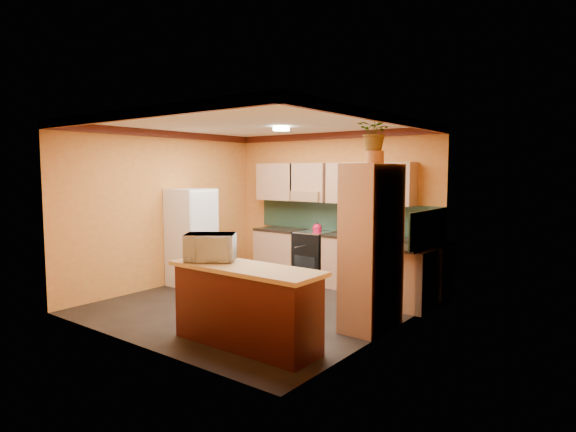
# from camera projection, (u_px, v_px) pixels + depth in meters

# --- Properties ---
(room_shell) EXTENTS (4.24, 4.24, 2.72)m
(room_shell) POSITION_uv_depth(u_px,v_px,m) (269.00, 166.00, 7.23)
(room_shell) COLOR black
(room_shell) RESTS_ON ground
(base_cabinets_back) EXTENTS (3.65, 0.60, 0.88)m
(base_cabinets_back) POSITION_uv_depth(u_px,v_px,m) (344.00, 262.00, 8.34)
(base_cabinets_back) COLOR tan
(base_cabinets_back) RESTS_ON ground
(countertop_back) EXTENTS (3.65, 0.62, 0.04)m
(countertop_back) POSITION_uv_depth(u_px,v_px,m) (344.00, 235.00, 8.30)
(countertop_back) COLOR black
(countertop_back) RESTS_ON base_cabinets_back
(stove) EXTENTS (0.58, 0.58, 0.91)m
(stove) POSITION_uv_depth(u_px,v_px,m) (314.00, 257.00, 8.72)
(stove) COLOR black
(stove) RESTS_ON ground
(kettle) EXTENTS (0.19, 0.19, 0.18)m
(kettle) POSITION_uv_depth(u_px,v_px,m) (317.00, 228.00, 8.56)
(kettle) COLOR red
(kettle) RESTS_ON stove
(sink) EXTENTS (0.48, 0.40, 0.03)m
(sink) POSITION_uv_depth(u_px,v_px,m) (385.00, 237.00, 7.83)
(sink) COLOR silver
(sink) RESTS_ON countertop_back
(base_cabinets_right) EXTENTS (0.60, 0.80, 0.88)m
(base_cabinets_right) POSITION_uv_depth(u_px,v_px,m) (404.00, 278.00, 7.05)
(base_cabinets_right) COLOR tan
(base_cabinets_right) RESTS_ON ground
(countertop_right) EXTENTS (0.62, 0.80, 0.04)m
(countertop_right) POSITION_uv_depth(u_px,v_px,m) (404.00, 247.00, 7.01)
(countertop_right) COLOR black
(countertop_right) RESTS_ON base_cabinets_right
(fridge) EXTENTS (0.68, 0.66, 1.70)m
(fridge) POSITION_uv_depth(u_px,v_px,m) (192.00, 237.00, 8.42)
(fridge) COLOR white
(fridge) RESTS_ON ground
(pantry) EXTENTS (0.48, 0.90, 2.10)m
(pantry) POSITION_uv_depth(u_px,v_px,m) (372.00, 247.00, 6.08)
(pantry) COLOR tan
(pantry) RESTS_ON ground
(fern_pot) EXTENTS (0.22, 0.22, 0.16)m
(fern_pot) POSITION_uv_depth(u_px,v_px,m) (375.00, 157.00, 6.01)
(fern_pot) COLOR #A45C27
(fern_pot) RESTS_ON pantry
(fern) EXTENTS (0.52, 0.48, 0.47)m
(fern) POSITION_uv_depth(u_px,v_px,m) (376.00, 132.00, 5.98)
(fern) COLOR tan
(fern) RESTS_ON fern_pot
(breakfast_bar) EXTENTS (1.80, 0.55, 0.88)m
(breakfast_bar) POSITION_uv_depth(u_px,v_px,m) (246.00, 308.00, 5.51)
(breakfast_bar) COLOR #451710
(breakfast_bar) RESTS_ON ground
(bar_top) EXTENTS (1.90, 0.65, 0.05)m
(bar_top) POSITION_uv_depth(u_px,v_px,m) (245.00, 268.00, 5.47)
(bar_top) COLOR tan
(bar_top) RESTS_ON breakfast_bar
(microwave) EXTENTS (0.71, 0.67, 0.33)m
(microwave) POSITION_uv_depth(u_px,v_px,m) (210.00, 247.00, 5.79)
(microwave) COLOR white
(microwave) RESTS_ON bar_top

